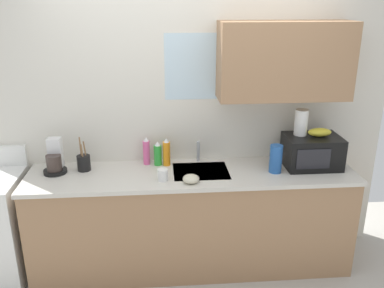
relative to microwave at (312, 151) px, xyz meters
The scene contains 14 objects.
kitchen_wall_assembly 0.97m from the microwave, 163.52° to the left, with size 3.50×0.42×2.50m.
counter_unit 1.18m from the microwave, behind, with size 2.73×0.63×0.90m.
sink_faucet 0.97m from the microwave, 168.64° to the left, with size 0.03×0.03×0.19m, color #B2B5BA.
microwave is the anchor object (origin of this frame).
banana_bunch 0.18m from the microwave, ahead, with size 0.20×0.11×0.07m, color gold.
paper_towel_roll 0.27m from the microwave, 152.62° to the left, with size 0.11×0.11×0.22m, color white.
coffee_maker 2.16m from the microwave, behind, with size 0.19×0.21×0.28m.
dish_soap_bottle_orange 1.24m from the microwave, behind, with size 0.06×0.06×0.25m.
dish_soap_bottle_green 1.32m from the microwave, behind, with size 0.07×0.07×0.21m.
dish_soap_bottle_pink 1.42m from the microwave, behind, with size 0.06×0.06×0.25m.
cereal_canister 0.35m from the microwave, 163.83° to the right, with size 0.10×0.10×0.24m, color #2659A5.
mug_white 1.29m from the microwave, behind, with size 0.08×0.08×0.10m, color white.
utensil_crock 1.93m from the microwave, behind, with size 0.11×0.11×0.29m.
small_bowl 1.09m from the microwave, 166.73° to the right, with size 0.13×0.13×0.07m, color beige.
Camera 1 is at (-0.26, -3.14, 2.28)m, focal length 38.68 mm.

